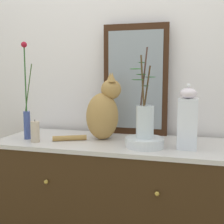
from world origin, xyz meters
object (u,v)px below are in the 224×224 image
Objects in this scene: jar_lidded_porcelain at (188,119)px; candle_pillar at (35,132)px; cat_sitting at (103,112)px; sideboard at (112,208)px; vase_glass_clear at (145,118)px; vase_slim_green at (27,112)px; bowl_porcelain at (145,142)px; mirror_leaning at (135,80)px.

jar_lidded_porcelain is 2.60× the size of candle_pillar.
jar_lidded_porcelain reaches higher than candle_pillar.
cat_sitting is at bearing 25.46° from candle_pillar.
vase_glass_clear reaches higher than sideboard.
vase_glass_clear is at bearing -23.06° from sideboard.
sideboard is at bearing 8.88° from vase_slim_green.
sideboard is 2.33× the size of vase_slim_green.
mirror_leaning is at bearing 109.74° from bowl_porcelain.
sideboard is at bearing -111.62° from mirror_leaning.
mirror_leaning is at bearing 109.57° from vase_glass_clear.
mirror_leaning is at bearing 51.91° from cat_sitting.
bowl_porcelain is at bearing -24.43° from cat_sitting.
vase_slim_green is at bearing 179.38° from vase_glass_clear.
candle_pillar is at bearing -34.07° from vase_slim_green.
bowl_porcelain is at bearing -27.73° from vase_glass_clear.
candle_pillar is (0.09, -0.06, -0.11)m from vase_slim_green.
candle_pillar is at bearing -175.51° from bowl_porcelain.
cat_sitting is 0.83× the size of vase_glass_clear.
cat_sitting is 1.92× the size of bowl_porcelain.
cat_sitting is 0.31m from vase_glass_clear.
vase_glass_clear is at bearing -70.43° from mirror_leaning.
cat_sitting is 3.04× the size of candle_pillar.
cat_sitting is 0.69× the size of vase_slim_green.
jar_lidded_porcelain reaches higher than bowl_porcelain.
mirror_leaning reaches higher than bowl_porcelain.
bowl_porcelain is (0.28, -0.13, -0.15)m from cat_sitting.
bowl_porcelain is 0.43× the size of vase_glass_clear.
cat_sitting reaches higher than bowl_porcelain.
vase_slim_green is at bearing -179.12° from jar_lidded_porcelain.
cat_sitting is at bearing 155.57° from bowl_porcelain.
vase_glass_clear is (0.21, -0.09, 0.60)m from sideboard.
vase_glass_clear is at bearing -174.28° from jar_lidded_porcelain.
cat_sitting is at bearing 151.35° from sideboard.
bowl_porcelain is 0.61× the size of jar_lidded_porcelain.
mirror_leaning is 5.35× the size of candle_pillar.
sideboard is at bearing 171.30° from jar_lidded_porcelain.
bowl_porcelain is 1.59× the size of candle_pillar.
bowl_porcelain is (0.22, -0.09, 0.46)m from sideboard.
vase_glass_clear is at bearing 4.56° from candle_pillar.
candle_pillar is at bearing -175.44° from vase_glass_clear.
vase_slim_green is at bearing -165.69° from cat_sitting.
mirror_leaning is 0.51m from jar_lidded_porcelain.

